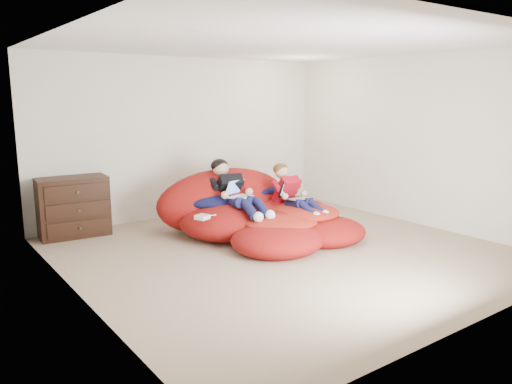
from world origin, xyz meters
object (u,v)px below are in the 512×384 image
older_boy (233,188)px  younger_boy (292,190)px  beanbag_pile (255,214)px  laptop_white (238,192)px  dresser (73,207)px  laptop_black (295,194)px

older_boy → younger_boy: size_ratio=1.22×
beanbag_pile → laptop_white: bearing=-172.9°
beanbag_pile → older_boy: bearing=166.2°
beanbag_pile → younger_boy: (0.45, -0.27, 0.33)m
dresser → younger_boy: (2.54, -1.62, 0.20)m
beanbag_pile → older_boy: size_ratio=2.00×
beanbag_pile → laptop_white: 0.47m
dresser → older_boy: (1.78, -1.28, 0.26)m
beanbag_pile → younger_boy: 0.61m
dresser → younger_boy: bearing=-32.6°
dresser → laptop_white: 2.27m
older_boy → laptop_white: size_ratio=3.18×
dresser → beanbag_pile: bearing=-32.9°
younger_boy → laptop_black: size_ratio=2.65×
laptop_black → beanbag_pile: bearing=144.5°
dresser → older_boy: 2.21m
older_boy → laptop_white: (-0.00, -0.12, -0.04)m
older_boy → laptop_black: bearing=-27.5°
dresser → laptop_white: bearing=-38.1°
beanbag_pile → younger_boy: bearing=-30.9°
dresser → beanbag_pile: size_ratio=0.38×
laptop_white → beanbag_pile: bearing=7.1°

